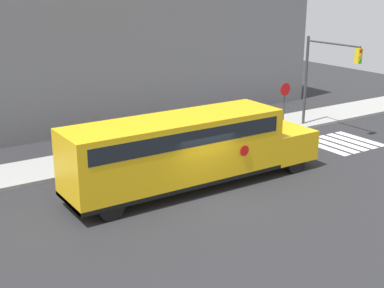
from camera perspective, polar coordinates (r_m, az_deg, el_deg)
ground_plane at (r=21.58m, az=1.50°, el=-5.58°), size 60.00×60.00×0.00m
sidewalk_strip at (r=26.81m, az=-6.43°, el=-0.90°), size 44.00×3.00×0.15m
building_backdrop at (r=31.74m, az=-12.10°, el=9.11°), size 32.00×4.00×8.18m
crosswalk_stripes at (r=29.54m, az=15.75°, el=0.12°), size 3.30×3.20×0.01m
school_bus at (r=21.77m, az=-0.64°, el=-0.43°), size 11.49×2.57×3.09m
stop_sign at (r=30.68m, az=9.84°, el=4.71°), size 0.72×0.10×2.79m
traffic_light at (r=30.83m, az=13.82°, el=7.72°), size 0.28×3.86×5.26m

